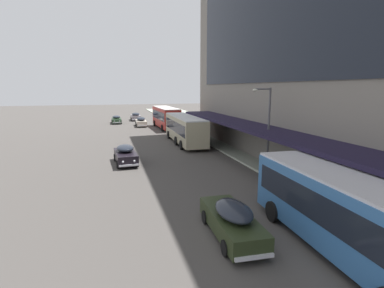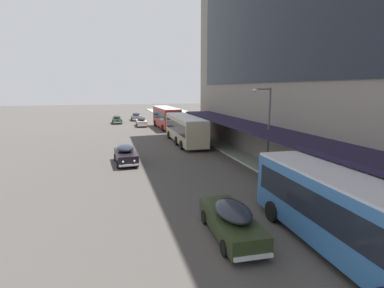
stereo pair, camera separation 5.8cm
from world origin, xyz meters
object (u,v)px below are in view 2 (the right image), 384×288
object	(u,v)px
transit_bus_kerbside_rear	(166,116)
sedan_second_near	(136,117)
transit_bus_kerbside_far	(185,128)
sedan_oncoming_rear	(117,119)
sedan_far_back	(231,220)
street_lamp	(267,123)
transit_bus_kerbside_front	(348,213)
sedan_trailing_mid	(126,154)
sedan_lead_mid	(141,122)

from	to	relation	value
transit_bus_kerbside_rear	sedan_second_near	world-z (taller)	transit_bus_kerbside_rear
transit_bus_kerbside_far	sedan_oncoming_rear	xyz separation A→B (m)	(-7.22, 23.16, -1.13)
sedan_far_back	sedan_oncoming_rear	xyz separation A→B (m)	(-3.68, 45.59, -0.08)
street_lamp	transit_bus_kerbside_far	bearing A→B (deg)	100.89
transit_bus_kerbside_front	sedan_trailing_mid	world-z (taller)	transit_bus_kerbside_front
transit_bus_kerbside_far	transit_bus_kerbside_rear	bearing A→B (deg)	88.74
sedan_far_back	sedan_trailing_mid	bearing A→B (deg)	104.51
transit_bus_kerbside_far	sedan_far_back	bearing A→B (deg)	-98.97
sedan_trailing_mid	street_lamp	world-z (taller)	street_lamp
sedan_far_back	sedan_second_near	bearing A→B (deg)	89.76
transit_bus_kerbside_front	sedan_trailing_mid	size ratio (longest dim) A/B	2.32
transit_bus_kerbside_front	transit_bus_kerbside_far	distance (m)	25.03
transit_bus_kerbside_rear	sedan_second_near	bearing A→B (deg)	105.07
transit_bus_kerbside_far	sedan_lead_mid	distance (m)	17.90
sedan_second_near	sedan_oncoming_rear	world-z (taller)	sedan_second_near
sedan_oncoming_rear	sedan_second_near	bearing A→B (deg)	46.37
sedan_second_near	street_lamp	bearing A→B (deg)	-81.68
transit_bus_kerbside_far	sedan_lead_mid	xyz separation A→B (m)	(-3.29, 17.56, -1.06)
sedan_lead_mid	sedan_far_back	world-z (taller)	sedan_far_back
sedan_trailing_mid	street_lamp	size ratio (longest dim) A/B	0.71
sedan_trailing_mid	transit_bus_kerbside_front	bearing A→B (deg)	-66.55
transit_bus_kerbside_rear	transit_bus_kerbside_far	distance (m)	13.73
sedan_trailing_mid	street_lamp	xyz separation A→B (m)	(9.99, -6.10, 3.07)
sedan_oncoming_rear	street_lamp	distance (m)	38.63
sedan_trailing_mid	sedan_far_back	size ratio (longest dim) A/B	0.90
sedan_lead_mid	street_lamp	distance (m)	32.31
transit_bus_kerbside_far	sedan_trailing_mid	world-z (taller)	transit_bus_kerbside_far
transit_bus_kerbside_far	sedan_lead_mid	world-z (taller)	transit_bus_kerbside_far
transit_bus_kerbside_far	sedan_oncoming_rear	bearing A→B (deg)	107.31
sedan_trailing_mid	sedan_oncoming_rear	distance (m)	31.10
transit_bus_kerbside_front	sedan_far_back	world-z (taller)	transit_bus_kerbside_front
sedan_lead_mid	sedan_far_back	size ratio (longest dim) A/B	0.95
sedan_second_near	sedan_far_back	world-z (taller)	sedan_far_back
transit_bus_kerbside_front	transit_bus_kerbside_rear	bearing A→B (deg)	89.73
transit_bus_kerbside_front	sedan_trailing_mid	distance (m)	18.66
sedan_lead_mid	sedan_oncoming_rear	bearing A→B (deg)	125.03
transit_bus_kerbside_rear	sedan_oncoming_rear	xyz separation A→B (m)	(-7.52, 9.43, -1.22)
transit_bus_kerbside_far	sedan_oncoming_rear	distance (m)	24.29
transit_bus_kerbside_front	sedan_second_near	bearing A→B (deg)	93.78
sedan_second_near	sedan_lead_mid	world-z (taller)	sedan_lead_mid
transit_bus_kerbside_rear	sedan_far_back	size ratio (longest dim) A/B	2.06
transit_bus_kerbside_front	sedan_second_near	size ratio (longest dim) A/B	2.32
transit_bus_kerbside_front	sedan_lead_mid	distance (m)	42.73
transit_bus_kerbside_front	sedan_oncoming_rear	bearing A→B (deg)	98.66
street_lamp	sedan_lead_mid	bearing A→B (deg)	100.74
sedan_lead_mid	street_lamp	world-z (taller)	street_lamp
transit_bus_kerbside_front	sedan_far_back	size ratio (longest dim) A/B	2.08
transit_bus_kerbside_rear	sedan_oncoming_rear	bearing A→B (deg)	128.57
transit_bus_kerbside_far	sedan_far_back	size ratio (longest dim) A/B	2.27
sedan_lead_mid	sedan_oncoming_rear	xyz separation A→B (m)	(-3.93, 5.60, -0.07)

